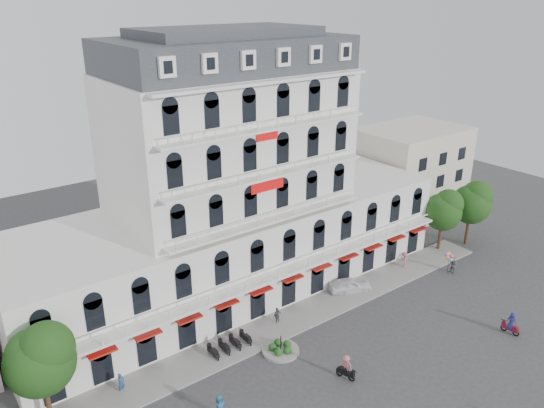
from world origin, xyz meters
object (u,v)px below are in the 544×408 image
at_px(rider_center, 346,366).
at_px(rider_east, 511,323).
at_px(balloon_vendor, 452,263).
at_px(parked_car, 350,285).

bearing_deg(rider_center, rider_east, 56.45).
distance_m(rider_east, rider_center, 16.73).
distance_m(rider_east, balloon_vendor, 11.19).
height_order(rider_east, rider_center, rider_center).
distance_m(parked_car, rider_east, 15.25).
relative_size(rider_east, rider_center, 0.99).
distance_m(parked_car, rider_center, 13.39).
xyz_separation_m(parked_car, rider_east, (6.41, -13.83, 0.33)).
xyz_separation_m(rider_east, rider_center, (-16.09, 4.59, 0.07)).
bearing_deg(rider_east, parked_car, 18.60).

